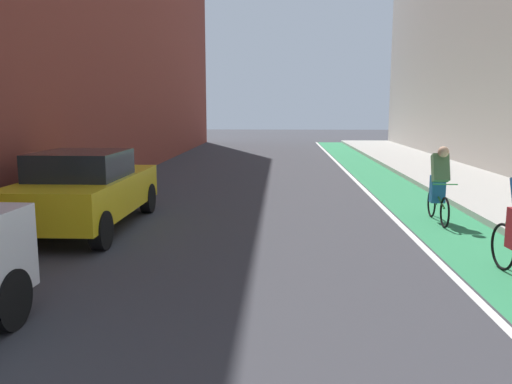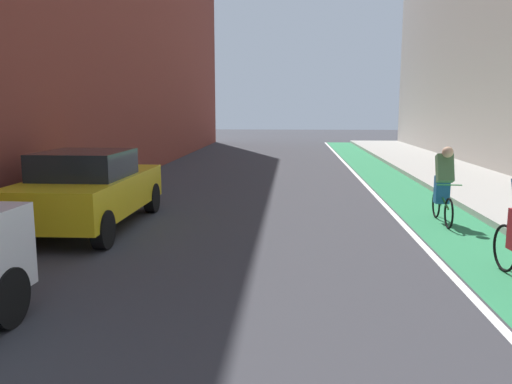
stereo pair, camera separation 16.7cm
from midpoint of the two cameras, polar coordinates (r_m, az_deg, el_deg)
ground_plane at (r=14.84m, az=2.25°, el=0.09°), size 85.53×85.53×0.00m
bike_lane_paint at (r=17.13m, az=14.90°, el=1.01°), size 1.60×38.88×0.00m
lane_divider_stripe at (r=16.98m, az=11.92°, el=1.06°), size 0.12×38.88×0.00m
sidewalk_right at (r=17.73m, az=22.52°, el=1.11°), size 3.18×38.88×0.14m
parked_sedan_yellow_cab at (r=10.67m, az=-17.35°, el=0.35°), size 1.84×4.24×1.53m
cyclist_trailing at (r=11.32m, az=20.22°, el=0.79°), size 0.48×1.67×1.59m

